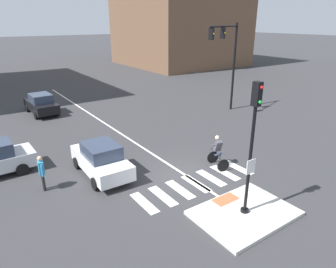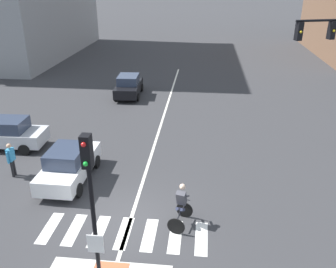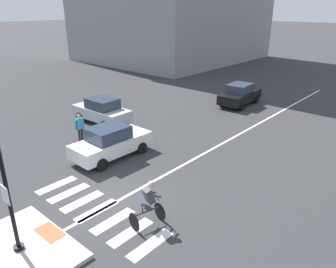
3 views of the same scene
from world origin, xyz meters
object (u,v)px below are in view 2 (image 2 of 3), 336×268
at_px(signal_pole, 93,209).
at_px(car_black_westbound_distant, 129,86).
at_px(car_silver_cross_left, 7,134).
at_px(pedestrian_at_curb_left, 11,157).
at_px(cyclist, 181,205).
at_px(car_white_westbound_near, 69,164).

distance_m(signal_pole, car_black_westbound_distant, 19.21).
bearing_deg(car_silver_cross_left, pedestrian_at_curb_left, -58.52).
distance_m(car_silver_cross_left, pedestrian_at_curb_left, 3.38).
height_order(cyclist, pedestrian_at_curb_left, cyclist).
relative_size(signal_pole, pedestrian_at_curb_left, 3.06).
bearing_deg(car_silver_cross_left, signal_pole, -50.20).
relative_size(signal_pole, cyclist, 3.04).
distance_m(signal_pole, car_silver_cross_left, 12.31).
relative_size(car_black_westbound_distant, cyclist, 2.49).
bearing_deg(car_black_westbound_distant, car_white_westbound_near, -90.71).
height_order(car_white_westbound_near, car_black_westbound_distant, same).
bearing_deg(car_silver_cross_left, car_white_westbound_near, -33.15).
height_order(car_black_westbound_distant, pedestrian_at_curb_left, pedestrian_at_curb_left).
bearing_deg(car_white_westbound_near, car_silver_cross_left, 146.85).
bearing_deg(signal_pole, car_white_westbound_near, 116.98).
distance_m(car_black_westbound_distant, cyclist, 15.95).
bearing_deg(pedestrian_at_curb_left, signal_pole, -47.01).
bearing_deg(car_black_westbound_distant, cyclist, -71.37).
bearing_deg(pedestrian_at_curb_left, car_white_westbound_near, -1.33).
bearing_deg(car_white_westbound_near, car_black_westbound_distant, 89.29).
height_order(car_black_westbound_distant, cyclist, cyclist).
relative_size(car_silver_cross_left, cyclist, 2.47).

